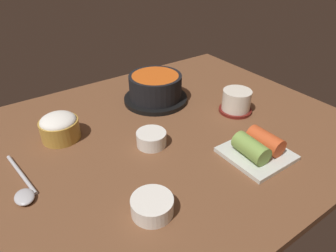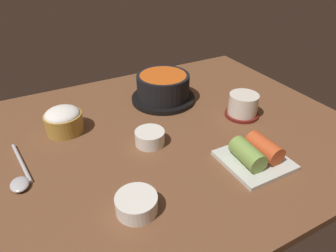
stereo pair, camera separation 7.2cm
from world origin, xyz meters
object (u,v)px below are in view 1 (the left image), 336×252
object	(u,v)px
stone_pot	(155,88)
banchan_cup_center	(151,138)
rice_bowl	(59,127)
side_bowl_near	(152,205)
spoon	(23,189)
kimchi_plate	(257,148)
tea_cup_with_saucer	(236,101)

from	to	relation	value
stone_pot	banchan_cup_center	world-z (taller)	stone_pot
rice_bowl	side_bowl_near	bearing A→B (deg)	-80.01
stone_pot	banchan_cup_center	size ratio (longest dim) A/B	2.66
stone_pot	spoon	distance (cm)	44.95
rice_bowl	stone_pot	bearing A→B (deg)	5.96
rice_bowl	kimchi_plate	xyz separation A→B (cm)	(33.72, -32.07, -1.20)
stone_pot	banchan_cup_center	distance (cm)	22.31
side_bowl_near	spoon	size ratio (longest dim) A/B	0.44
banchan_cup_center	spoon	xyz separation A→B (cm)	(-28.62, 1.20, -1.22)
tea_cup_with_saucer	rice_bowl	bearing A→B (deg)	161.21
side_bowl_near	kimchi_plate	bearing A→B (deg)	0.76
kimchi_plate	stone_pot	bearing A→B (deg)	96.85
rice_bowl	kimchi_plate	size ratio (longest dim) A/B	0.69
stone_pot	tea_cup_with_saucer	xyz separation A→B (cm)	(14.88, -18.18, -0.82)
tea_cup_with_saucer	kimchi_plate	xyz separation A→B (cm)	(-10.66, -16.97, -1.09)
tea_cup_with_saucer	banchan_cup_center	bearing A→B (deg)	179.75
tea_cup_with_saucer	banchan_cup_center	xyz separation A→B (cm)	(-27.79, 0.12, -1.37)
side_bowl_near	spoon	xyz separation A→B (cm)	(-17.74, 18.67, -1.13)
side_bowl_near	spoon	distance (cm)	25.78
stone_pot	spoon	xyz separation A→B (cm)	(-41.53, -16.86, -3.41)
stone_pot	kimchi_plate	bearing A→B (deg)	-83.15
tea_cup_with_saucer	banchan_cup_center	world-z (taller)	tea_cup_with_saucer
tea_cup_with_saucer	stone_pot	bearing A→B (deg)	129.30
rice_bowl	banchan_cup_center	xyz separation A→B (cm)	(16.59, -14.98, -1.48)
stone_pot	rice_bowl	size ratio (longest dim) A/B	2.03
stone_pot	kimchi_plate	size ratio (longest dim) A/B	1.40
rice_bowl	banchan_cup_center	world-z (taller)	rice_bowl
tea_cup_with_saucer	banchan_cup_center	size ratio (longest dim) A/B	1.30
kimchi_plate	rice_bowl	bearing A→B (deg)	136.44
kimchi_plate	side_bowl_near	distance (cm)	28.02
banchan_cup_center	kimchi_plate	xyz separation A→B (cm)	(17.14, -17.09, 0.28)
banchan_cup_center	kimchi_plate	distance (cm)	24.21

